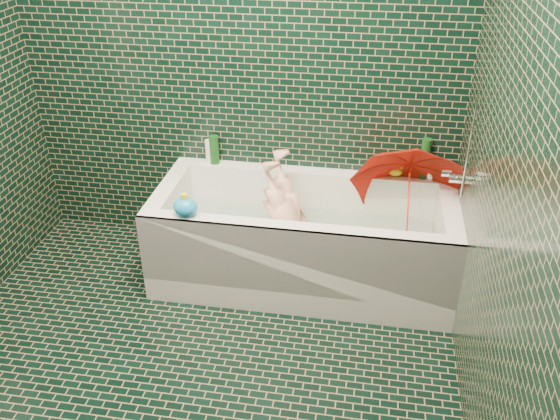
% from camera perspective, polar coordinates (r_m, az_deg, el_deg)
% --- Properties ---
extents(floor, '(2.80, 2.80, 0.00)m').
position_cam_1_polar(floor, '(2.95, -9.74, -17.15)').
color(floor, black).
rests_on(floor, ground).
extents(wall_back, '(2.80, 0.00, 2.80)m').
position_cam_1_polar(wall_back, '(3.47, -4.16, 15.17)').
color(wall_back, black).
rests_on(wall_back, floor).
extents(wall_right, '(0.00, 2.80, 2.80)m').
position_cam_1_polar(wall_right, '(2.12, 22.36, 2.72)').
color(wall_right, black).
rests_on(wall_right, floor).
extents(bathtub, '(1.70, 0.75, 0.55)m').
position_cam_1_polar(bathtub, '(3.47, 2.24, -3.68)').
color(bathtub, white).
rests_on(bathtub, floor).
extents(bath_mat, '(1.35, 0.47, 0.01)m').
position_cam_1_polar(bath_mat, '(3.52, 2.26, -4.27)').
color(bath_mat, '#40D62A').
rests_on(bath_mat, bathtub).
extents(water, '(1.48, 0.53, 0.00)m').
position_cam_1_polar(water, '(3.44, 2.31, -2.30)').
color(water, silver).
rests_on(water, bathtub).
extents(faucet, '(0.18, 0.19, 0.55)m').
position_cam_1_polar(faucet, '(3.21, 17.02, 3.52)').
color(faucet, silver).
rests_on(faucet, wall_right).
extents(child, '(1.01, 0.57, 0.42)m').
position_cam_1_polar(child, '(3.44, 0.99, -2.03)').
color(child, '#F3B398').
rests_on(child, bathtub).
extents(umbrella, '(0.78, 0.90, 0.94)m').
position_cam_1_polar(umbrella, '(3.38, 12.25, 0.92)').
color(umbrella, red).
rests_on(umbrella, bathtub).
extents(soap_bottle_a, '(0.10, 0.10, 0.25)m').
position_cam_1_polar(soap_bottle_a, '(3.60, 14.65, 2.85)').
color(soap_bottle_a, white).
rests_on(soap_bottle_a, bathtub).
extents(soap_bottle_b, '(0.11, 0.11, 0.20)m').
position_cam_1_polar(soap_bottle_b, '(3.62, 15.55, 2.84)').
color(soap_bottle_b, '#421C6A').
rests_on(soap_bottle_b, bathtub).
extents(soap_bottle_c, '(0.14, 0.14, 0.15)m').
position_cam_1_polar(soap_bottle_c, '(3.60, 12.80, 3.07)').
color(soap_bottle_c, '#134417').
rests_on(soap_bottle_c, bathtub).
extents(bottle_right_tall, '(0.07, 0.07, 0.25)m').
position_cam_1_polar(bottle_right_tall, '(3.55, 13.76, 4.83)').
color(bottle_right_tall, '#134417').
rests_on(bottle_right_tall, bathtub).
extents(bottle_right_pump, '(0.06, 0.06, 0.16)m').
position_cam_1_polar(bottle_right_pump, '(3.56, 14.35, 4.01)').
color(bottle_right_pump, silver).
rests_on(bottle_right_pump, bathtub).
extents(bottle_left_tall, '(0.08, 0.08, 0.18)m').
position_cam_1_polar(bottle_left_tall, '(3.67, -6.34, 5.78)').
color(bottle_left_tall, '#134417').
rests_on(bottle_left_tall, bathtub).
extents(bottle_left_short, '(0.07, 0.07, 0.15)m').
position_cam_1_polar(bottle_left_short, '(3.69, -6.79, 5.63)').
color(bottle_left_short, white).
rests_on(bottle_left_short, bathtub).
extents(rubber_duck, '(0.12, 0.08, 0.09)m').
position_cam_1_polar(rubber_duck, '(3.57, 11.14, 3.80)').
color(rubber_duck, yellow).
rests_on(rubber_duck, bathtub).
extents(bath_toy, '(0.16, 0.15, 0.13)m').
position_cam_1_polar(bath_toy, '(3.13, -9.11, 0.31)').
color(bath_toy, '#188BD9').
rests_on(bath_toy, bathtub).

